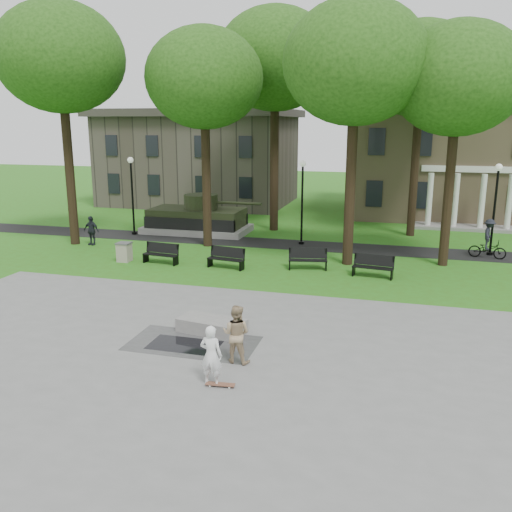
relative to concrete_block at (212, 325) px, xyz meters
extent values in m
plane|color=#306116|center=(-0.15, 1.69, -0.24)|extent=(120.00, 120.00, 0.00)
cube|color=gray|center=(-0.15, -3.31, -0.23)|extent=(22.00, 16.00, 0.02)
cube|color=black|center=(-0.15, 13.69, -0.24)|extent=(44.00, 2.60, 0.01)
cube|color=#9E8460|center=(9.85, 27.69, 3.75)|extent=(16.00, 11.00, 8.00)
cube|color=#38332D|center=(9.85, 27.69, 8.06)|extent=(17.00, 12.00, 0.60)
cube|color=silver|center=(9.85, 22.19, 3.55)|extent=(6.00, 0.30, 0.40)
cube|color=#4C443D|center=(-11.15, 28.19, 3.35)|extent=(15.00, 10.00, 7.20)
cylinder|color=black|center=(-12.15, 10.69, 4.24)|extent=(0.52, 0.52, 8.96)
ellipsoid|color=#1B420F|center=(-12.15, 10.69, 9.84)|extent=(6.80, 6.80, 5.78)
cylinder|color=black|center=(-4.65, 12.19, 3.75)|extent=(0.48, 0.48, 8.00)
ellipsoid|color=#1B420F|center=(-4.65, 12.19, 8.76)|extent=(6.20, 6.20, 5.27)
cylinder|color=black|center=(3.35, 10.19, 3.92)|extent=(0.50, 0.50, 8.32)
ellipsoid|color=#1B420F|center=(3.35, 10.19, 9.12)|extent=(6.60, 6.60, 5.61)
cylinder|color=black|center=(7.85, 11.19, 3.59)|extent=(0.46, 0.46, 7.68)
ellipsoid|color=#1B420F|center=(7.85, 11.19, 8.40)|extent=(6.00, 6.00, 5.10)
cylinder|color=black|center=(-2.15, 17.69, 4.39)|extent=(0.54, 0.54, 9.28)
ellipsoid|color=#1B420F|center=(-2.15, 17.69, 10.20)|extent=(7.20, 7.20, 6.12)
cylinder|color=black|center=(6.35, 18.19, 4.08)|extent=(0.50, 0.50, 8.64)
ellipsoid|color=#1B420F|center=(6.35, 18.19, 9.47)|extent=(6.40, 6.40, 5.44)
cylinder|color=black|center=(-10.15, 13.99, 1.96)|extent=(0.12, 0.12, 4.40)
sphere|color=silver|center=(-10.15, 13.99, 4.30)|extent=(0.36, 0.36, 0.36)
cylinder|color=black|center=(-10.15, 13.99, -0.16)|extent=(0.32, 0.32, 0.16)
cylinder|color=black|center=(0.35, 13.99, 1.96)|extent=(0.12, 0.12, 4.40)
sphere|color=silver|center=(0.35, 13.99, 4.30)|extent=(0.36, 0.36, 0.36)
cylinder|color=black|center=(0.35, 13.99, -0.16)|extent=(0.32, 0.32, 0.16)
cylinder|color=black|center=(10.35, 13.99, 1.96)|extent=(0.12, 0.12, 4.40)
sphere|color=silver|center=(10.35, 13.99, 4.30)|extent=(0.36, 0.36, 0.36)
cylinder|color=black|center=(10.35, 13.99, -0.16)|extent=(0.32, 0.32, 0.16)
cube|color=gray|center=(-6.65, 15.69, -0.04)|extent=(6.50, 3.40, 0.40)
cube|color=#272C17|center=(-6.65, 15.69, 0.70)|extent=(5.80, 2.80, 1.10)
cube|color=black|center=(-6.65, 14.34, 0.51)|extent=(5.80, 0.35, 0.70)
cube|color=black|center=(-6.65, 17.04, 0.51)|extent=(5.80, 0.35, 0.70)
cylinder|color=#272C17|center=(-6.35, 15.69, 1.71)|extent=(2.10, 2.10, 0.90)
cylinder|color=#272C17|center=(-4.05, 15.69, 1.71)|extent=(3.20, 0.18, 0.18)
cube|color=black|center=(-0.45, -1.26, -0.22)|extent=(2.20, 1.20, 0.00)
cube|color=gray|center=(0.00, 0.00, 0.00)|extent=(2.33, 1.35, 0.45)
cube|color=brown|center=(1.50, -3.54, -0.19)|extent=(0.80, 0.28, 0.07)
imported|color=white|center=(1.25, -3.48, 0.60)|extent=(0.61, 0.41, 1.64)
imported|color=tan|center=(1.46, -1.98, 0.63)|extent=(0.88, 0.71, 1.71)
imported|color=black|center=(-11.06, 10.67, 0.58)|extent=(1.01, 0.51, 1.65)
imported|color=black|center=(10.10, 13.25, 0.23)|extent=(1.89, 0.95, 0.95)
imported|color=black|center=(10.10, 13.25, 0.99)|extent=(0.77, 1.11, 1.57)
cube|color=black|center=(-5.49, 7.81, 0.21)|extent=(1.84, 0.65, 0.05)
cube|color=black|center=(-5.49, 8.03, 0.51)|extent=(1.81, 0.36, 0.50)
cube|color=black|center=(-6.34, 7.81, -0.02)|extent=(0.11, 0.45, 0.45)
cube|color=black|center=(-4.64, 7.81, -0.02)|extent=(0.11, 0.45, 0.45)
cube|color=black|center=(-2.12, 7.81, 0.21)|extent=(1.85, 0.73, 0.05)
cube|color=black|center=(-2.12, 8.03, 0.51)|extent=(1.80, 0.44, 0.50)
cube|color=black|center=(-2.97, 7.81, -0.02)|extent=(0.13, 0.45, 0.45)
cube|color=black|center=(-1.27, 7.81, -0.02)|extent=(0.13, 0.45, 0.45)
cube|color=black|center=(1.67, 8.62, 0.21)|extent=(1.85, 0.78, 0.05)
cube|color=black|center=(1.67, 8.84, 0.51)|extent=(1.80, 0.49, 0.50)
cube|color=black|center=(0.82, 8.62, -0.02)|extent=(0.14, 0.45, 0.45)
cube|color=black|center=(2.52, 8.62, -0.02)|extent=(0.14, 0.45, 0.45)
cube|color=black|center=(4.69, 8.08, 0.21)|extent=(1.84, 0.69, 0.05)
cube|color=black|center=(4.69, 8.30, 0.51)|extent=(1.80, 0.40, 0.50)
cube|color=black|center=(3.84, 8.08, -0.02)|extent=(0.12, 0.45, 0.45)
cube|color=black|center=(5.54, 8.08, -0.02)|extent=(0.12, 0.45, 0.45)
cube|color=gray|center=(-7.42, 7.76, 0.21)|extent=(0.61, 0.61, 0.90)
cube|color=#4C4C4C|center=(-7.42, 7.76, 0.69)|extent=(0.67, 0.67, 0.06)
camera|label=1|loc=(5.82, -15.75, 6.47)|focal=38.00mm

